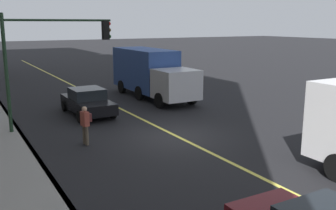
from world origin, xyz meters
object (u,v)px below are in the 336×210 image
at_px(car_black, 87,101).
at_px(truck_blue, 151,72).
at_px(traffic_light_mast, 52,50).
at_px(pedestrian_with_backpack, 86,123).

bearing_deg(car_black, truck_blue, -62.10).
xyz_separation_m(truck_blue, traffic_light_mast, (-4.87, 7.43, 2.01)).
relative_size(truck_blue, pedestrian_with_backpack, 5.16).
bearing_deg(traffic_light_mast, pedestrian_with_backpack, -170.46).
relative_size(truck_blue, traffic_light_mast, 1.55).
xyz_separation_m(pedestrian_with_backpack, traffic_light_mast, (2.93, 0.49, 2.75)).
distance_m(car_black, truck_blue, 6.00).
bearing_deg(pedestrian_with_backpack, truck_blue, -41.63).
distance_m(car_black, pedestrian_with_backpack, 5.31).
distance_m(pedestrian_with_backpack, traffic_light_mast, 4.05).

